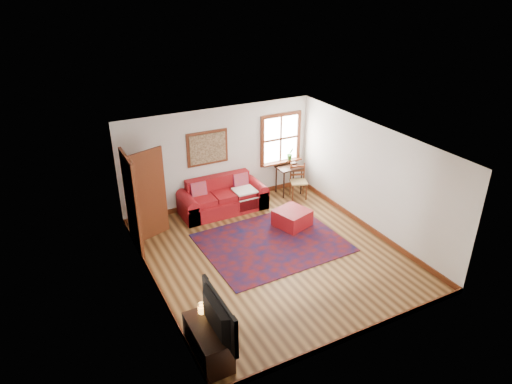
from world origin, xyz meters
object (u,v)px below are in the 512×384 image
red_leather_sofa (223,200)px  side_table (289,171)px  ladder_back_chair (298,180)px  media_cabinet (208,342)px  red_ottoman (292,218)px

red_leather_sofa → side_table: (1.95, 0.06, 0.36)m
side_table → ladder_back_chair: 0.35m
media_cabinet → red_ottoman: bearing=41.2°
media_cabinet → side_table: bearing=47.1°
red_ottoman → side_table: bearing=44.7°
red_ottoman → media_cabinet: (-3.26, -2.85, 0.08)m
ladder_back_chair → media_cabinet: size_ratio=0.88×
side_table → ladder_back_chair: ladder_back_chair is taller
ladder_back_chair → red_leather_sofa: bearing=173.6°
media_cabinet → red_leather_sofa: bearing=63.8°
side_table → media_cabinet: side_table is taller
red_leather_sofa → red_ottoman: (1.12, -1.48, -0.08)m
red_leather_sofa → side_table: 1.99m
side_table → ladder_back_chair: size_ratio=0.85×
side_table → media_cabinet: bearing=-132.9°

